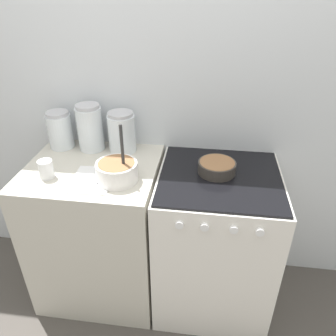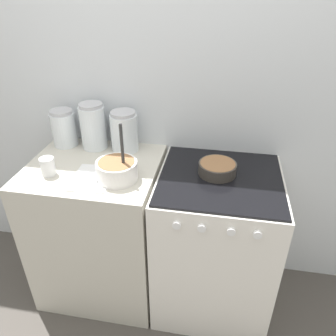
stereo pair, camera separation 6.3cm
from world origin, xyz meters
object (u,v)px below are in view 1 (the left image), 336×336
(storage_jar_middle, at_px, (90,130))
(storage_jar_right, at_px, (122,135))
(stove, at_px, (214,241))
(storage_jar_left, at_px, (60,132))
(baking_pan, at_px, (217,167))
(mixing_bowl, at_px, (117,170))
(tin_can, at_px, (46,169))

(storage_jar_middle, xyz_separation_m, storage_jar_right, (0.19, 0.00, -0.02))
(stove, bearing_deg, storage_jar_left, 167.37)
(stove, relative_size, storage_jar_left, 4.12)
(stove, height_order, storage_jar_left, storage_jar_left)
(baking_pan, height_order, storage_jar_left, storage_jar_left)
(baking_pan, bearing_deg, storage_jar_middle, 166.34)
(mixing_bowl, xyz_separation_m, baking_pan, (0.51, 0.14, -0.03))
(storage_jar_middle, bearing_deg, baking_pan, -13.66)
(storage_jar_middle, bearing_deg, storage_jar_right, 0.00)
(stove, xyz_separation_m, storage_jar_middle, (-0.77, 0.22, 0.58))
(storage_jar_left, bearing_deg, stove, -12.63)
(storage_jar_middle, xyz_separation_m, tin_can, (-0.13, -0.35, -0.07))
(stove, bearing_deg, storage_jar_middle, 164.39)
(baking_pan, xyz_separation_m, storage_jar_right, (-0.56, 0.18, 0.07))
(mixing_bowl, distance_m, storage_jar_right, 0.33)
(stove, xyz_separation_m, mixing_bowl, (-0.53, -0.11, 0.52))
(tin_can, bearing_deg, storage_jar_left, 100.68)
(storage_jar_left, xyz_separation_m, storage_jar_right, (0.38, 0.00, 0.01))
(baking_pan, relative_size, storage_jar_left, 0.89)
(tin_can, bearing_deg, storage_jar_right, 47.85)
(mixing_bowl, bearing_deg, storage_jar_left, 143.23)
(storage_jar_left, distance_m, storage_jar_right, 0.38)
(baking_pan, xyz_separation_m, tin_can, (-0.88, -0.17, 0.01))
(storage_jar_left, bearing_deg, tin_can, -79.32)
(stove, relative_size, baking_pan, 4.62)
(storage_jar_middle, height_order, tin_can, storage_jar_middle)
(storage_jar_right, relative_size, tin_can, 2.48)
(storage_jar_right, bearing_deg, mixing_bowl, -80.36)
(tin_can, bearing_deg, storage_jar_middle, 70.29)
(storage_jar_left, bearing_deg, mixing_bowl, -36.77)
(storage_jar_middle, bearing_deg, tin_can, -109.71)
(storage_jar_middle, relative_size, storage_jar_right, 1.15)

